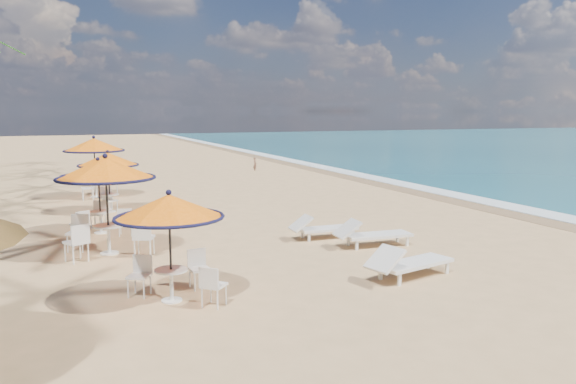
% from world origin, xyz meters
% --- Properties ---
extents(ground, '(160.00, 160.00, 0.00)m').
position_xyz_m(ground, '(0.00, 0.00, 0.00)').
color(ground, tan).
rests_on(ground, ground).
extents(foam_strip, '(1.20, 140.00, 0.04)m').
position_xyz_m(foam_strip, '(9.30, 10.00, 0.00)').
color(foam_strip, white).
rests_on(foam_strip, ground).
extents(wetsand_band, '(1.40, 140.00, 0.02)m').
position_xyz_m(wetsand_band, '(8.40, 10.00, 0.00)').
color(wetsand_band, olive).
rests_on(wetsand_band, ground).
extents(station_0, '(2.06, 2.06, 2.15)m').
position_xyz_m(station_0, '(-4.51, -0.31, 1.57)').
color(station_0, black).
rests_on(station_0, ground).
extents(station_1, '(2.45, 2.45, 2.55)m').
position_xyz_m(station_1, '(-5.38, 3.84, 1.87)').
color(station_1, black).
rests_on(station_1, ground).
extents(station_2, '(2.17, 2.23, 2.26)m').
position_xyz_m(station_2, '(-5.35, 6.50, 1.65)').
color(station_2, black).
rests_on(station_2, ground).
extents(station_3, '(2.14, 2.14, 2.23)m').
position_xyz_m(station_3, '(-4.78, 10.15, 1.70)').
color(station_3, black).
rests_on(station_3, ground).
extents(station_4, '(2.48, 2.58, 2.59)m').
position_xyz_m(station_4, '(-4.99, 14.03, 1.89)').
color(station_4, black).
rests_on(station_4, ground).
extents(lounger_near, '(2.25, 1.15, 0.77)m').
position_xyz_m(lounger_near, '(0.44, -0.81, 0.36)').
color(lounger_near, white).
rests_on(lounger_near, ground).
extents(lounger_mid, '(2.15, 0.81, 0.75)m').
position_xyz_m(lounger_mid, '(1.19, 2.01, 0.35)').
color(lounger_mid, white).
rests_on(lounger_mid, ground).
extents(lounger_far, '(1.97, 0.68, 0.70)m').
position_xyz_m(lounger_far, '(0.39, 3.36, 0.33)').
color(lounger_far, white).
rests_on(lounger_far, ground).
extents(person, '(0.22, 0.33, 0.88)m').
position_xyz_m(person, '(4.62, 21.42, 0.44)').
color(person, brown).
rests_on(person, ground).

